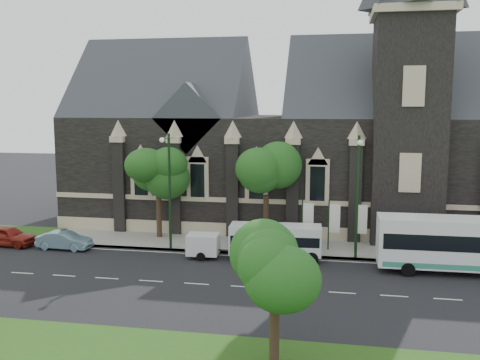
% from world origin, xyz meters
% --- Properties ---
extents(ground, '(160.00, 160.00, 0.00)m').
position_xyz_m(ground, '(0.00, 0.00, 0.00)').
color(ground, black).
rests_on(ground, ground).
extents(sidewalk, '(80.00, 5.00, 0.15)m').
position_xyz_m(sidewalk, '(0.00, 9.50, 0.07)').
color(sidewalk, '#9B968D').
rests_on(sidewalk, ground).
extents(museum, '(40.00, 17.70, 29.90)m').
position_xyz_m(museum, '(5.12, 18.78, 8.17)').
color(museum, black).
rests_on(museum, ground).
extents(tree_park_east, '(3.40, 3.40, 6.28)m').
position_xyz_m(tree_park_east, '(6.18, -9.32, 4.62)').
color(tree_park_east, black).
rests_on(tree_park_east, ground).
extents(tree_walk_right, '(4.08, 4.08, 7.80)m').
position_xyz_m(tree_walk_right, '(3.21, 10.71, 5.82)').
color(tree_walk_right, black).
rests_on(tree_walk_right, ground).
extents(tree_walk_left, '(3.91, 3.91, 7.64)m').
position_xyz_m(tree_walk_left, '(-5.80, 10.70, 5.73)').
color(tree_walk_left, black).
rests_on(tree_walk_left, ground).
extents(street_lamp_near, '(0.36, 1.88, 9.00)m').
position_xyz_m(street_lamp_near, '(10.00, 7.09, 5.11)').
color(street_lamp_near, black).
rests_on(street_lamp_near, ground).
extents(street_lamp_mid, '(0.36, 1.88, 9.00)m').
position_xyz_m(street_lamp_mid, '(-4.00, 7.09, 5.11)').
color(street_lamp_mid, black).
rests_on(street_lamp_mid, ground).
extents(banner_flag_left, '(0.90, 0.10, 4.00)m').
position_xyz_m(banner_flag_left, '(6.29, 9.00, 2.38)').
color(banner_flag_left, black).
rests_on(banner_flag_left, ground).
extents(banner_flag_center, '(0.90, 0.10, 4.00)m').
position_xyz_m(banner_flag_center, '(8.29, 9.00, 2.38)').
color(banner_flag_center, black).
rests_on(banner_flag_center, ground).
extents(banner_flag_right, '(0.90, 0.10, 4.00)m').
position_xyz_m(banner_flag_right, '(10.29, 9.00, 2.38)').
color(banner_flag_right, black).
rests_on(banner_flag_right, ground).
extents(tour_coach, '(12.73, 3.01, 3.71)m').
position_xyz_m(tour_coach, '(17.71, 5.26, 2.02)').
color(tour_coach, silver).
rests_on(tour_coach, ground).
extents(shuttle_bus, '(6.66, 2.62, 2.53)m').
position_xyz_m(shuttle_bus, '(4.29, 6.20, 1.47)').
color(shuttle_bus, silver).
rests_on(shuttle_bus, ground).
extents(box_trailer, '(3.33, 1.96, 1.76)m').
position_xyz_m(box_trailer, '(-1.00, 5.66, 1.00)').
color(box_trailer, silver).
rests_on(box_trailer, ground).
extents(sedan, '(4.33, 1.67, 1.41)m').
position_xyz_m(sedan, '(-12.20, 6.02, 0.70)').
color(sedan, '#7495A8').
rests_on(sedan, ground).
extents(car_far_red, '(4.78, 2.23, 1.58)m').
position_xyz_m(car_far_red, '(-17.16, 6.20, 0.79)').
color(car_far_red, maroon).
rests_on(car_far_red, ground).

